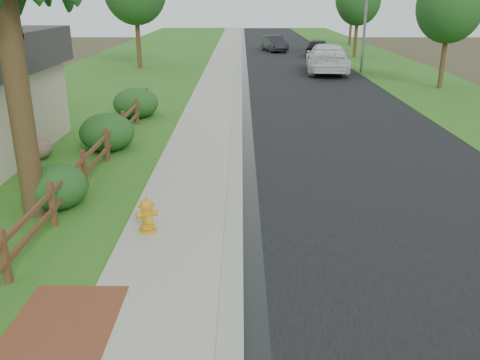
{
  "coord_description": "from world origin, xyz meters",
  "views": [
    {
      "loc": [
        0.56,
        -7.52,
        4.88
      ],
      "look_at": [
        0.54,
        3.34,
        0.95
      ],
      "focal_mm": 38.0,
      "sensor_mm": 36.0,
      "label": 1
    }
  ],
  "objects_px": {
    "ranch_fence": "(96,155)",
    "dark_car_mid": "(318,47)",
    "fire_hydrant": "(147,216)",
    "white_suv": "(327,58)"
  },
  "relations": [
    {
      "from": "ranch_fence",
      "to": "white_suv",
      "type": "bearing_deg",
      "value": 64.7
    },
    {
      "from": "ranch_fence",
      "to": "white_suv",
      "type": "height_order",
      "value": "white_suv"
    },
    {
      "from": "white_suv",
      "to": "fire_hydrant",
      "type": "bearing_deg",
      "value": 78.0
    },
    {
      "from": "ranch_fence",
      "to": "fire_hydrant",
      "type": "height_order",
      "value": "ranch_fence"
    },
    {
      "from": "fire_hydrant",
      "to": "dark_car_mid",
      "type": "height_order",
      "value": "dark_car_mid"
    },
    {
      "from": "fire_hydrant",
      "to": "white_suv",
      "type": "relative_size",
      "value": 0.12
    },
    {
      "from": "white_suv",
      "to": "dark_car_mid",
      "type": "xyz_separation_m",
      "value": [
        0.84,
        10.2,
        -0.23
      ]
    },
    {
      "from": "ranch_fence",
      "to": "dark_car_mid",
      "type": "bearing_deg",
      "value": 70.94
    },
    {
      "from": "ranch_fence",
      "to": "dark_car_mid",
      "type": "distance_m",
      "value": 33.07
    },
    {
      "from": "ranch_fence",
      "to": "dark_car_mid",
      "type": "height_order",
      "value": "dark_car_mid"
    }
  ]
}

